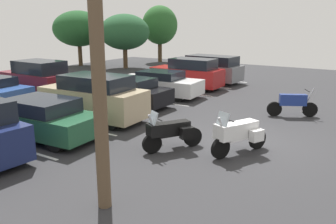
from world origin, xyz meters
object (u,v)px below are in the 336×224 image
Objects in this scene: motorcycle_second at (293,103)px; car_green at (40,118)px; car_red at (188,74)px; utility_pole at (97,36)px; car_white at (159,84)px; car_far_maroon at (37,79)px; motorcycle_touring at (238,133)px; car_tan at (94,98)px; car_black at (129,92)px; motorcycle_third at (171,131)px; car_grey at (208,69)px.

motorcycle_second is 0.42× the size of car_green.
utility_pole reaches higher than car_red.
car_far_maroon reaches higher than car_white.
motorcycle_touring is at bearing 176.28° from motorcycle_second.
motorcycle_touring is 0.45× the size of car_tan.
car_far_maroon reaches higher than motorcycle_second.
motorcycle_touring is 7.79m from car_black.
motorcycle_second is 0.44× the size of car_red.
motorcycle_third is 0.42× the size of car_red.
car_red is (9.90, 4.87, 0.28)m from motorcycle_third.
car_white is at bearing 4.56° from car_tan.
car_grey is at bearing -3.19° from car_white.
motorcycle_touring is 0.45× the size of car_green.
car_white is at bearing 0.63° from car_black.
car_far_maroon is at bearing 73.30° from car_tan.
car_tan is 0.96× the size of car_grey.
car_red reaches higher than motorcycle_second.
motorcycle_third is 8.59m from car_white.
motorcycle_third is 4.99m from utility_pole.
car_tan reaches higher than car_green.
car_far_maroon is at bearing 140.03° from car_red.
car_black is 5.61m from car_far_maroon.
car_far_maroon is 13.44m from utility_pole.
car_white reaches higher than motorcycle_third.
car_white is at bearing 85.72° from motorcycle_second.
motorcycle_second is 0.42× the size of car_tan.
motorcycle_touring is 6.93m from car_green.
car_far_maroon is at bearing 148.56° from car_grey.
car_red is at bearing 21.74° from utility_pole.
motorcycle_second is at bearing -19.99° from motorcycle_third.
car_red is (9.11, 6.82, 0.22)m from motorcycle_touring.
utility_pole is at bearing -121.93° from car_far_maroon.
car_grey is at bearing 20.77° from motorcycle_third.
motorcycle_third is 0.38× the size of car_white.
utility_pole reaches higher than car_grey.
car_grey is at bearing 0.66° from car_tan.
motorcycle_third is 4.83m from car_green.
utility_pole is at bearing 170.50° from motorcycle_second.
car_white is at bearing 175.79° from car_red.
car_black is 8.38m from car_grey.
car_grey reaches higher than motorcycle_third.
motorcycle_touring reaches higher than car_green.
motorcycle_second is 9.42m from car_grey.
car_grey reaches higher than car_green.
motorcycle_second is 0.45× the size of car_far_maroon.
car_black is 0.60× the size of utility_pole.
utility_pole reaches higher than motorcycle_second.
motorcycle_touring is at bearing -131.05° from car_white.
motorcycle_second is at bearing -116.17° from car_red.
car_far_maroon reaches higher than car_green.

